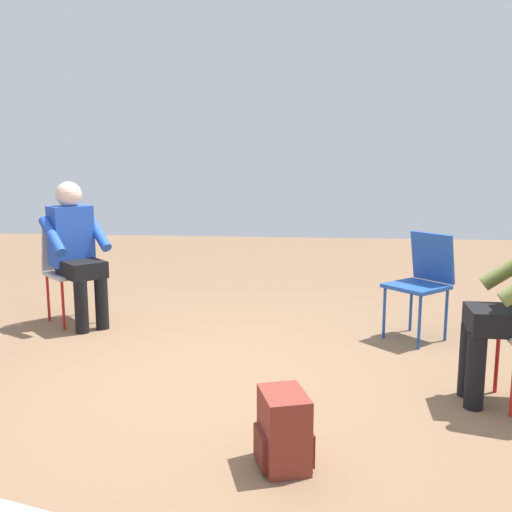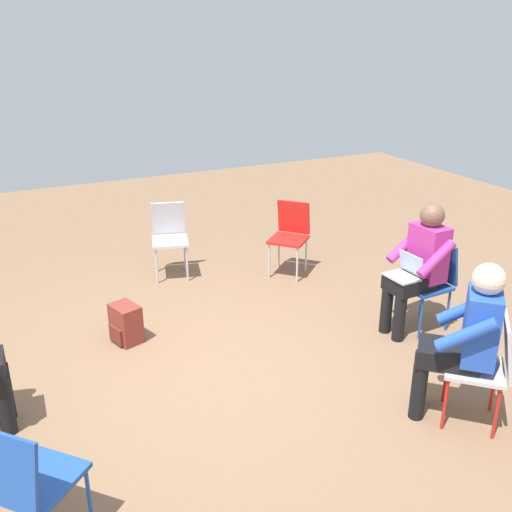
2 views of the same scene
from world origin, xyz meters
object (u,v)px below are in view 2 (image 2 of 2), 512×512
at_px(chair_northwest, 487,363).
at_px(backpack_near_laptop_user, 126,326).
at_px(chair_southwest, 290,233).
at_px(chair_west, 431,278).
at_px(person_with_laptop, 419,262).
at_px(chair_south, 169,234).
at_px(chair_northeast, 27,480).
at_px(person_in_blue, 465,334).

distance_m(chair_northwest, backpack_near_laptop_user, 3.06).
relative_size(chair_southwest, chair_west, 1.00).
relative_size(chair_southwest, person_with_laptop, 0.69).
bearing_deg(chair_south, chair_west, 143.53).
xyz_separation_m(chair_northeast, person_with_laptop, (-3.52, -1.07, 0.20)).
distance_m(chair_northeast, person_in_blue, 2.91).
bearing_deg(chair_northeast, chair_west, 63.40).
relative_size(chair_northwest, person_with_laptop, 0.69).
height_order(person_with_laptop, backpack_near_laptop_user, person_with_laptop).
height_order(chair_south, person_in_blue, person_in_blue).
bearing_deg(person_with_laptop, chair_west, -90.00).
bearing_deg(chair_west, chair_south, 36.14).
relative_size(person_in_blue, backpack_near_laptop_user, 3.44).
relative_size(chair_south, person_in_blue, 0.69).
relative_size(chair_northwest, person_in_blue, 0.69).
relative_size(chair_southwest, chair_northwest, 1.00).
relative_size(chair_northwest, chair_west, 1.00).
distance_m(chair_northwest, person_with_laptop, 1.41).
xyz_separation_m(chair_south, chair_west, (-1.82, 2.28, 0.00)).
distance_m(chair_south, chair_west, 2.92).
distance_m(person_in_blue, backpack_near_laptop_user, 2.93).
height_order(chair_northwest, chair_west, same).
bearing_deg(person_in_blue, chair_northeast, 132.07).
xyz_separation_m(chair_west, person_with_laptop, (0.17, 0.01, 0.20)).
bearing_deg(chair_southwest, chair_northeast, 89.37).
xyz_separation_m(chair_northeast, chair_west, (-3.68, -1.08, 0.00)).
bearing_deg(chair_northwest, backpack_near_laptop_user, 85.76).
xyz_separation_m(chair_northeast, backpack_near_laptop_user, (-1.00, -2.05, -0.34)).
bearing_deg(chair_southwest, person_in_blue, 133.00).
height_order(chair_south, chair_west, same).
xyz_separation_m(chair_southwest, backpack_near_laptop_user, (2.13, 0.75, -0.34)).
xyz_separation_m(person_in_blue, backpack_near_laptop_user, (1.89, -2.16, -0.54)).
xyz_separation_m(chair_northwest, backpack_near_laptop_user, (2.01, -2.28, -0.34)).
distance_m(chair_west, person_in_blue, 1.44).
relative_size(chair_south, backpack_near_laptop_user, 2.36).
height_order(chair_southwest, chair_northwest, same).
distance_m(chair_south, backpack_near_laptop_user, 1.61).
distance_m(chair_south, person_with_laptop, 2.83).
bearing_deg(backpack_near_laptop_user, person_with_laptop, 158.73).
relative_size(chair_northeast, chair_west, 1.00).
relative_size(chair_northeast, chair_southwest, 1.00).
bearing_deg(backpack_near_laptop_user, person_in_blue, 131.22).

